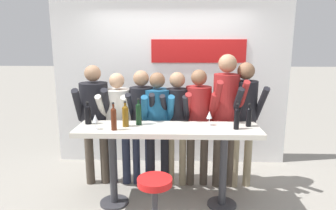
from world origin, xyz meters
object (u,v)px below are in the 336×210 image
at_px(person_far_left, 95,113).
at_px(wine_bottle_3, 237,118).
at_px(wine_glass_1, 209,115).
at_px(person_center_right, 177,116).
at_px(person_right, 198,115).
at_px(tasting_table, 168,141).
at_px(person_rightmost, 244,111).
at_px(wine_bottle_0, 125,115).
at_px(wine_bottle_2, 88,114).
at_px(wine_bottle_5, 114,118).
at_px(person_center_left, 142,115).
at_px(wine_bottle_1, 139,113).
at_px(wine_glass_0, 95,119).
at_px(person_center, 158,118).
at_px(person_left, 118,117).
at_px(person_far_right, 226,106).
at_px(bar_stool, 155,198).
at_px(wine_bottle_4, 249,116).

relative_size(person_far_left, wine_bottle_3, 5.54).
bearing_deg(wine_glass_1, person_far_left, 163.74).
relative_size(person_center_right, person_right, 0.98).
bearing_deg(tasting_table, person_rightmost, 27.17).
distance_m(wine_bottle_0, wine_bottle_2, 0.49).
bearing_deg(person_center_right, wine_bottle_5, -128.70).
height_order(person_far_left, person_center_left, person_far_left).
height_order(person_center_left, wine_bottle_2, person_center_left).
bearing_deg(wine_bottle_1, wine_bottle_5, -137.00).
xyz_separation_m(tasting_table, wine_glass_1, (0.50, 0.10, 0.30)).
xyz_separation_m(wine_bottle_2, wine_glass_0, (0.15, -0.23, -0.00)).
distance_m(person_center, wine_bottle_3, 1.11).
xyz_separation_m(person_left, wine_bottle_2, (-0.27, -0.45, 0.16)).
bearing_deg(wine_glass_0, wine_bottle_0, 22.08).
bearing_deg(person_far_right, person_right, 168.57).
distance_m(person_center_right, wine_bottle_5, 0.99).
bearing_deg(person_far_right, wine_glass_1, -127.49).
relative_size(tasting_table, person_far_left, 1.29).
bearing_deg(person_center, tasting_table, -77.90).
xyz_separation_m(person_left, person_far_right, (1.46, -0.06, 0.18)).
bearing_deg(bar_stool, wine_glass_1, 49.87).
distance_m(person_rightmost, wine_bottle_4, 0.46).
xyz_separation_m(person_far_left, person_right, (1.42, 0.00, -0.03)).
bearing_deg(wine_bottle_1, bar_stool, -71.28).
bearing_deg(wine_bottle_2, wine_glass_1, -0.53).
bearing_deg(person_rightmost, wine_bottle_0, -168.99).
bearing_deg(wine_glass_0, wine_bottle_4, 5.80).
bearing_deg(person_rightmost, wine_glass_0, -168.32).
relative_size(bar_stool, wine_glass_1, 3.68).
distance_m(person_rightmost, wine_bottle_5, 1.74).
relative_size(person_right, wine_bottle_4, 5.83).
xyz_separation_m(person_far_right, wine_bottle_5, (-1.37, -0.63, -0.00)).
relative_size(person_right, wine_bottle_5, 5.08).
height_order(person_far_left, person_far_right, person_far_right).
bearing_deg(wine_glass_0, person_far_left, 106.54).
xyz_separation_m(person_center_left, person_center_right, (0.48, -0.02, -0.01)).
height_order(tasting_table, wine_glass_0, wine_glass_0).
distance_m(tasting_table, person_far_left, 1.17).
xyz_separation_m(wine_bottle_0, wine_bottle_4, (1.46, 0.05, -0.01)).
distance_m(wine_bottle_1, wine_bottle_5, 0.35).
distance_m(person_right, wine_glass_0, 1.39).
distance_m(bar_stool, wine_bottle_3, 1.28).
distance_m(person_left, person_center_left, 0.33).
bearing_deg(wine_bottle_3, bar_stool, -147.75).
relative_size(tasting_table, person_center, 1.36).
height_order(person_center, wine_bottle_4, person_center).
xyz_separation_m(person_center, person_rightmost, (1.16, 0.02, 0.10)).
relative_size(person_left, wine_bottle_5, 4.91).
distance_m(person_left, wine_bottle_0, 0.60).
distance_m(person_far_left, person_rightmost, 2.03).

